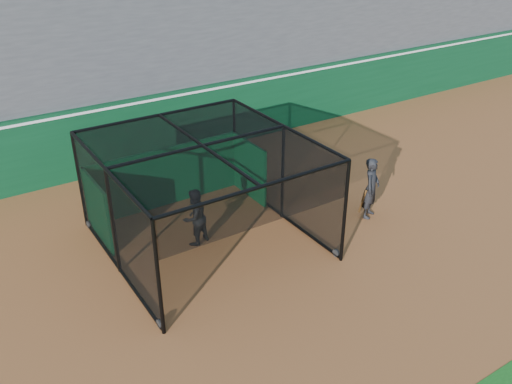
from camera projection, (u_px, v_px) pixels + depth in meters
ground at (279, 277)px, 13.83m from camera, size 120.00×120.00×0.00m
outfield_wall at (145, 128)px, 19.54m from camera, size 50.00×0.50×2.50m
grandstand at (98, 21)px, 20.84m from camera, size 50.00×7.85×8.95m
batting_cage at (205, 196)px, 14.62m from camera, size 5.23×5.57×2.94m
batter at (195, 217)px, 14.86m from camera, size 0.95×0.83×1.65m
on_deck_player at (371, 188)px, 16.12m from camera, size 0.83×0.74×1.91m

